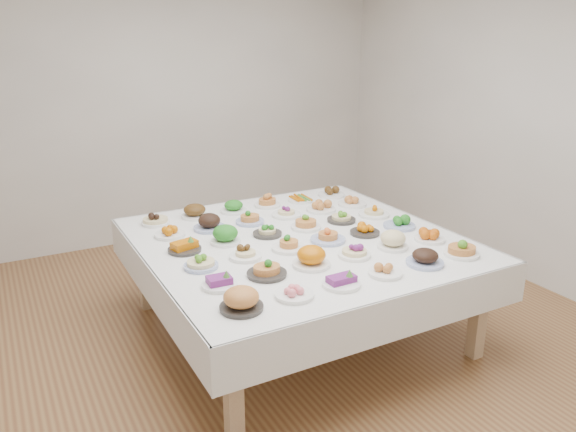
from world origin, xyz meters
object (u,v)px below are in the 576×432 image
dish_35 (331,191)px  dish_0 (241,297)px  dish_18 (184,245)px  display_table (298,247)px

dish_35 → dish_0: bearing=-134.9°
dish_18 → display_table: bearing=-10.7°
display_table → dish_18: dish_18 is taller
dish_0 → dish_35: (1.63, 1.63, -0.03)m
dish_18 → dish_35: 1.76m
dish_18 → dish_35: (1.62, 0.67, 0.00)m
display_table → dish_35: 1.16m
dish_0 → dish_35: 2.30m
dish_18 → dish_35: dish_18 is taller
dish_18 → dish_35: size_ratio=0.95×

